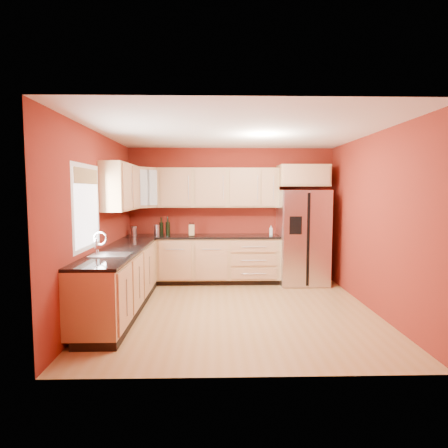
{
  "coord_description": "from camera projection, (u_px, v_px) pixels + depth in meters",
  "views": [
    {
      "loc": [
        -0.31,
        -5.4,
        1.76
      ],
      "look_at": [
        -0.16,
        0.9,
        1.21
      ],
      "focal_mm": 30.0,
      "sensor_mm": 36.0,
      "label": 1
    }
  ],
  "objects": [
    {
      "name": "wall_back",
      "position": [
        231.0,
        214.0,
        7.41
      ],
      "size": [
        4.0,
        0.04,
        2.6
      ],
      "primitive_type": "cube",
      "color": "maroon",
      "rests_on": "floor"
    },
    {
      "name": "corner_upper_cabinet",
      "position": [
        143.0,
        188.0,
        7.0
      ],
      "size": [
        0.67,
        0.67,
        0.75
      ],
      "primitive_type": "cube",
      "rotation": [
        0.0,
        0.0,
        0.79
      ],
      "color": "tan",
      "rests_on": "wall_back"
    },
    {
      "name": "wine_bottle_a",
      "position": [
        161.0,
        227.0,
        7.05
      ],
      "size": [
        0.08,
        0.08,
        0.35
      ],
      "primitive_type": null,
      "rotation": [
        0.0,
        0.0,
        0.06
      ],
      "color": "black",
      "rests_on": "countertop_back"
    },
    {
      "name": "floor",
      "position": [
        236.0,
        310.0,
        5.53
      ],
      "size": [
        4.0,
        4.0,
        0.0
      ],
      "primitive_type": "plane",
      "color": "#AD7C42",
      "rests_on": "ground"
    },
    {
      "name": "sink_faucet",
      "position": [
        110.0,
        244.0,
        4.9
      ],
      "size": [
        0.5,
        0.42,
        0.3
      ],
      "primitive_type": null,
      "color": "white",
      "rests_on": "countertop_left"
    },
    {
      "name": "upper_cabinets_left",
      "position": [
        121.0,
        187.0,
        6.05
      ],
      "size": [
        0.33,
        1.35,
        0.75
      ],
      "primitive_type": "cube",
      "color": "tan",
      "rests_on": "wall_left"
    },
    {
      "name": "wall_left",
      "position": [
        98.0,
        223.0,
        5.37
      ],
      "size": [
        0.04,
        4.0,
        2.6
      ],
      "primitive_type": "cube",
      "color": "maroon",
      "rests_on": "floor"
    },
    {
      "name": "canister_right",
      "position": [
        157.0,
        230.0,
        7.08
      ],
      "size": [
        0.17,
        0.17,
        0.21
      ],
      "primitive_type": "cylinder",
      "rotation": [
        0.0,
        0.0,
        0.38
      ],
      "color": "#B4B5B9",
      "rests_on": "countertop_back"
    },
    {
      "name": "upper_cabinets_back",
      "position": [
        218.0,
        188.0,
        7.2
      ],
      "size": [
        2.3,
        0.33,
        0.75
      ],
      "primitive_type": "cube",
      "color": "tan",
      "rests_on": "wall_back"
    },
    {
      "name": "canister_left",
      "position": [
        134.0,
        231.0,
        7.07
      ],
      "size": [
        0.14,
        0.14,
        0.17
      ],
      "primitive_type": "cylinder",
      "rotation": [
        0.0,
        0.0,
        -0.38
      ],
      "color": "#B4B5B9",
      "rests_on": "countertop_back"
    },
    {
      "name": "countertop_back",
      "position": [
        203.0,
        236.0,
        7.13
      ],
      "size": [
        2.9,
        0.62,
        0.04
      ],
      "primitive_type": "cube",
      "color": "black",
      "rests_on": "base_cabinets_back"
    },
    {
      "name": "over_fridge_cabinet",
      "position": [
        303.0,
        176.0,
        7.08
      ],
      "size": [
        0.92,
        0.6,
        0.4
      ],
      "primitive_type": "cube",
      "color": "tan",
      "rests_on": "wall_back"
    },
    {
      "name": "soap_dispenser",
      "position": [
        271.0,
        231.0,
        7.11
      ],
      "size": [
        0.07,
        0.07,
        0.18
      ],
      "primitive_type": "cylinder",
      "rotation": [
        0.0,
        0.0,
        -0.15
      ],
      "color": "white",
      "rests_on": "countertop_back"
    },
    {
      "name": "countertop_left",
      "position": [
        120.0,
        251.0,
        5.41
      ],
      "size": [
        0.62,
        2.8,
        0.04
      ],
      "primitive_type": "cube",
      "color": "black",
      "rests_on": "base_cabinets_left"
    },
    {
      "name": "ceiling",
      "position": [
        237.0,
        132.0,
        5.31
      ],
      "size": [
        4.0,
        4.0,
        0.0
      ],
      "primitive_type": "plane",
      "color": "white",
      "rests_on": "wall_back"
    },
    {
      "name": "wine_bottle_b",
      "position": [
        168.0,
        226.0,
        7.02
      ],
      "size": [
        0.09,
        0.09,
        0.36
      ],
      "primitive_type": null,
      "rotation": [
        0.0,
        0.0,
        0.1
      ],
      "color": "black",
      "rests_on": "countertop_back"
    },
    {
      "name": "base_cabinets_back",
      "position": [
        203.0,
        260.0,
        7.18
      ],
      "size": [
        2.9,
        0.6,
        0.88
      ],
      "primitive_type": "cube",
      "color": "tan",
      "rests_on": "floor"
    },
    {
      "name": "wall_right",
      "position": [
        373.0,
        223.0,
        5.47
      ],
      "size": [
        0.04,
        4.0,
        2.6
      ],
      "primitive_type": "cube",
      "color": "maroon",
      "rests_on": "floor"
    },
    {
      "name": "base_cabinets_left",
      "position": [
        120.0,
        282.0,
        5.45
      ],
      "size": [
        0.6,
        2.8,
        0.88
      ],
      "primitive_type": "cube",
      "color": "tan",
      "rests_on": "floor"
    },
    {
      "name": "knife_block",
      "position": [
        192.0,
        230.0,
        7.05
      ],
      "size": [
        0.11,
        0.1,
        0.21
      ],
      "primitive_type": "cube",
      "rotation": [
        0.0,
        0.0,
        0.04
      ],
      "color": "tan",
      "rests_on": "countertop_back"
    },
    {
      "name": "refrigerator",
      "position": [
        303.0,
        237.0,
        7.11
      ],
      "size": [
        0.9,
        0.75,
        1.78
      ],
      "primitive_type": "cube",
      "color": "#B4B5B9",
      "rests_on": "floor"
    },
    {
      "name": "window",
      "position": [
        87.0,
        207.0,
        4.85
      ],
      "size": [
        0.03,
        0.9,
        1.0
      ],
      "primitive_type": "cube",
      "color": "white",
      "rests_on": "wall_left"
    },
    {
      "name": "wall_front",
      "position": [
        249.0,
        241.0,
        3.43
      ],
      "size": [
        4.0,
        0.04,
        2.6
      ],
      "primitive_type": "cube",
      "color": "maroon",
      "rests_on": "floor"
    }
  ]
}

